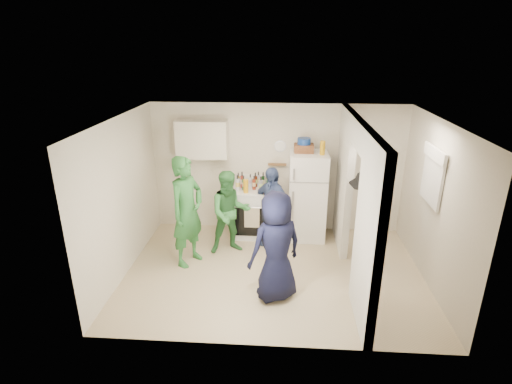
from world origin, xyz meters
TOP-DOWN VIEW (x-y plane):
  - floor at (0.00, 0.00)m, footprint 4.80×4.80m
  - wall_back at (0.00, 1.70)m, footprint 4.80×0.00m
  - wall_front at (0.00, -1.70)m, footprint 4.80×0.00m
  - wall_left at (-2.40, 0.00)m, footprint 0.00×3.40m
  - wall_right at (2.40, 0.00)m, footprint 0.00×3.40m
  - ceiling at (0.00, 0.00)m, footprint 4.80×4.80m
  - partition_pier_back at (1.20, 1.10)m, footprint 0.12×1.20m
  - partition_pier_front at (1.20, -1.10)m, footprint 0.12×1.20m
  - partition_header at (1.20, 0.00)m, footprint 0.12×1.00m
  - stove at (-0.44, 1.37)m, footprint 0.80×0.66m
  - upper_cabinet at (-1.40, 1.52)m, footprint 0.95×0.34m
  - fridge at (0.58, 1.34)m, footprint 0.69×0.67m
  - wicker_basket at (0.48, 1.39)m, footprint 0.35×0.25m
  - blue_bowl at (0.48, 1.39)m, footprint 0.24×0.24m
  - yellow_cup_stack_top at (0.80, 1.24)m, footprint 0.09×0.09m
  - wall_clock at (0.05, 1.68)m, footprint 0.22×0.02m
  - spice_shelf at (0.00, 1.65)m, footprint 0.35×0.08m
  - nook_window at (2.38, 0.20)m, footprint 0.03×0.70m
  - nook_window_frame at (2.36, 0.20)m, footprint 0.04×0.76m
  - nook_valance at (2.34, 0.20)m, footprint 0.04×0.82m
  - yellow_cup_stack_stove at (-0.56, 1.15)m, footprint 0.09×0.09m
  - red_cup at (-0.22, 1.17)m, footprint 0.09×0.09m
  - person_green_left at (-1.44, 0.24)m, footprint 0.72×0.81m
  - person_green_center at (-0.79, 0.67)m, footprint 0.87×0.76m
  - person_denim at (-0.08, 0.95)m, footprint 0.92×0.85m
  - person_navy at (0.04, -0.66)m, footprint 0.96×0.87m
  - person_nook at (1.45, 0.20)m, footprint 0.83×1.21m
  - bottle_a at (-0.73, 1.48)m, footprint 0.06×0.06m
  - bottle_b at (-0.61, 1.30)m, footprint 0.06×0.06m
  - bottle_c at (-0.50, 1.51)m, footprint 0.06×0.06m
  - bottle_d at (-0.42, 1.32)m, footprint 0.07×0.07m
  - bottle_e at (-0.35, 1.55)m, footprint 0.07×0.07m
  - bottle_f at (-0.25, 1.41)m, footprint 0.06×0.06m
  - bottle_g at (-0.19, 1.51)m, footprint 0.06×0.06m
  - bottle_h at (-0.72, 1.25)m, footprint 0.07×0.07m
  - bottle_i at (-0.40, 1.48)m, footprint 0.07×0.07m
  - bottle_j at (-0.14, 1.26)m, footprint 0.08×0.08m
  - bottle_k at (-0.65, 1.41)m, footprint 0.07×0.07m
  - bottle_l at (-0.29, 1.24)m, footprint 0.08×0.08m

SIDE VIEW (x-z plane):
  - floor at x=0.00m, z-range 0.00..0.00m
  - stove at x=-0.44m, z-range 0.00..0.95m
  - person_green_center at x=-0.79m, z-range 0.00..1.50m
  - person_denim at x=-0.08m, z-range 0.00..1.51m
  - person_navy at x=0.04m, z-range 0.00..1.65m
  - fridge at x=0.58m, z-range 0.00..1.67m
  - person_nook at x=1.45m, z-range 0.00..1.72m
  - person_green_left at x=-1.44m, z-range 0.00..1.87m
  - red_cup at x=-0.22m, z-range 0.95..1.07m
  - bottle_c at x=-0.50m, z-range 0.95..1.19m
  - yellow_cup_stack_stove at x=-0.56m, z-range 0.95..1.20m
  - bottle_d at x=-0.42m, z-range 0.95..1.22m
  - bottle_j at x=-0.14m, z-range 0.95..1.22m
  - bottle_a at x=-0.73m, z-range 0.95..1.22m
  - bottle_e at x=-0.35m, z-range 0.95..1.23m
  - bottle_b at x=-0.61m, z-range 0.95..1.23m
  - bottle_i at x=-0.40m, z-range 0.95..1.23m
  - bottle_l at x=-0.29m, z-range 0.95..1.24m
  - bottle_g at x=-0.19m, z-range 0.95..1.24m
  - bottle_h at x=-0.72m, z-range 0.95..1.25m
  - bottle_k at x=-0.65m, z-range 0.95..1.26m
  - bottle_f at x=-0.25m, z-range 0.95..1.27m
  - wall_back at x=0.00m, z-range -1.15..3.65m
  - wall_front at x=0.00m, z-range -1.15..3.65m
  - wall_left at x=-2.40m, z-range -0.45..2.95m
  - wall_right at x=2.40m, z-range -0.45..2.95m
  - partition_pier_back at x=1.20m, z-range 0.00..2.50m
  - partition_pier_front at x=1.20m, z-range 0.00..2.50m
  - spice_shelf at x=0.00m, z-range 1.34..1.36m
  - nook_window at x=2.38m, z-range 1.25..2.05m
  - nook_window_frame at x=2.36m, z-range 1.22..2.08m
  - wall_clock at x=0.05m, z-range 1.59..1.81m
  - wicker_basket at x=0.48m, z-range 1.67..1.82m
  - yellow_cup_stack_top at x=0.80m, z-range 1.67..1.92m
  - upper_cabinet at x=-1.40m, z-range 1.50..2.20m
  - blue_bowl at x=0.48m, z-range 1.82..1.93m
  - nook_valance at x=2.34m, z-range 1.91..2.09m
  - partition_header at x=1.20m, z-range 2.10..2.50m
  - ceiling at x=0.00m, z-range 2.50..2.50m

